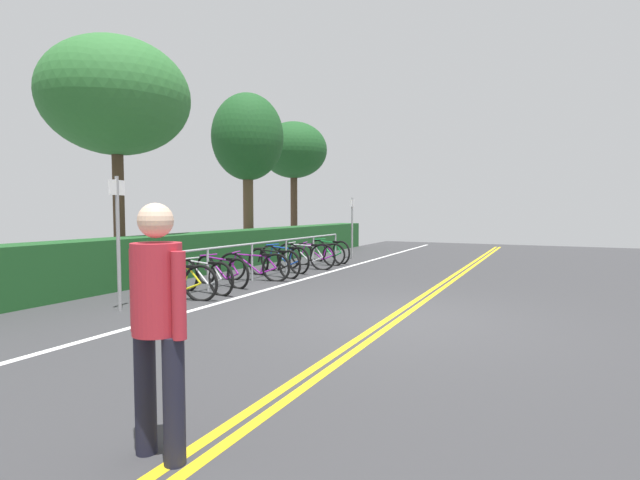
{
  "coord_description": "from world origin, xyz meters",
  "views": [
    {
      "loc": [
        -6.93,
        -2.08,
        1.63
      ],
      "look_at": [
        2.92,
        2.69,
        0.94
      ],
      "focal_mm": 26.85,
      "sensor_mm": 36.0,
      "label": 1
    }
  ],
  "objects_px": {
    "bicycle_8": "(329,251)",
    "tree_extra": "(294,151)",
    "bicycle_7": "(318,254)",
    "tree_mid": "(116,98)",
    "bicycle_6": "(306,256)",
    "pedestrian": "(158,313)",
    "bicycle_1": "(204,276)",
    "bicycle_4": "(274,263)",
    "bicycle_0": "(175,282)",
    "bicycle_5": "(284,259)",
    "sign_post_far": "(352,222)",
    "bicycle_2": "(221,271)",
    "bicycle_3": "(254,267)",
    "tree_far_right": "(248,138)",
    "sign_post_near": "(118,230)",
    "bike_rack": "(270,250)"
  },
  "relations": [
    {
      "from": "bicycle_7",
      "to": "tree_mid",
      "type": "distance_m",
      "value": 6.66
    },
    {
      "from": "bicycle_1",
      "to": "bicycle_4",
      "type": "bearing_deg",
      "value": -0.66
    },
    {
      "from": "pedestrian",
      "to": "sign_post_far",
      "type": "xyz_separation_m",
      "value": [
        12.54,
        3.72,
        0.28
      ]
    },
    {
      "from": "bike_rack",
      "to": "sign_post_near",
      "type": "height_order",
      "value": "sign_post_near"
    },
    {
      "from": "bicycle_3",
      "to": "tree_extra",
      "type": "distance_m",
      "value": 11.02
    },
    {
      "from": "sign_post_far",
      "to": "bicycle_2",
      "type": "bearing_deg",
      "value": 177.11
    },
    {
      "from": "bicycle_6",
      "to": "tree_far_right",
      "type": "relative_size",
      "value": 0.32
    },
    {
      "from": "bicycle_4",
      "to": "bicycle_6",
      "type": "height_order",
      "value": "bicycle_6"
    },
    {
      "from": "tree_far_right",
      "to": "bicycle_4",
      "type": "bearing_deg",
      "value": -138.26
    },
    {
      "from": "tree_extra",
      "to": "bicycle_7",
      "type": "bearing_deg",
      "value": -145.57
    },
    {
      "from": "tree_extra",
      "to": "bicycle_6",
      "type": "bearing_deg",
      "value": -148.82
    },
    {
      "from": "bike_rack",
      "to": "pedestrian",
      "type": "distance_m",
      "value": 8.61
    },
    {
      "from": "bicycle_4",
      "to": "sign_post_near",
      "type": "xyz_separation_m",
      "value": [
        -4.47,
        0.16,
        0.97
      ]
    },
    {
      "from": "bicycle_6",
      "to": "bicycle_7",
      "type": "distance_m",
      "value": 0.97
    },
    {
      "from": "sign_post_near",
      "to": "tree_mid",
      "type": "height_order",
      "value": "tree_mid"
    },
    {
      "from": "tree_far_right",
      "to": "pedestrian",
      "type": "bearing_deg",
      "value": -148.17
    },
    {
      "from": "bicycle_6",
      "to": "bicycle_8",
      "type": "relative_size",
      "value": 1.05
    },
    {
      "from": "bicycle_5",
      "to": "pedestrian",
      "type": "relative_size",
      "value": 1.05
    },
    {
      "from": "bicycle_1",
      "to": "bicycle_0",
      "type": "bearing_deg",
      "value": 178.19
    },
    {
      "from": "bicycle_5",
      "to": "sign_post_far",
      "type": "relative_size",
      "value": 0.86
    },
    {
      "from": "bicycle_0",
      "to": "bicycle_3",
      "type": "xyz_separation_m",
      "value": [
        2.58,
        0.01,
        -0.01
      ]
    },
    {
      "from": "bicycle_0",
      "to": "tree_far_right",
      "type": "relative_size",
      "value": 0.31
    },
    {
      "from": "bicycle_6",
      "to": "bicycle_5",
      "type": "bearing_deg",
      "value": 164.47
    },
    {
      "from": "sign_post_near",
      "to": "tree_mid",
      "type": "bearing_deg",
      "value": 48.35
    },
    {
      "from": "pedestrian",
      "to": "tree_mid",
      "type": "bearing_deg",
      "value": 50.0
    },
    {
      "from": "bicycle_6",
      "to": "sign_post_far",
      "type": "relative_size",
      "value": 0.86
    },
    {
      "from": "bike_rack",
      "to": "bicycle_4",
      "type": "xyz_separation_m",
      "value": [
        -0.02,
        -0.11,
        -0.32
      ]
    },
    {
      "from": "bike_rack",
      "to": "bicycle_1",
      "type": "relative_size",
      "value": 4.78
    },
    {
      "from": "bicycle_5",
      "to": "pedestrian",
      "type": "height_order",
      "value": "pedestrian"
    },
    {
      "from": "bicycle_8",
      "to": "tree_extra",
      "type": "relative_size",
      "value": 0.3
    },
    {
      "from": "bicycle_1",
      "to": "bicycle_4",
      "type": "height_order",
      "value": "bicycle_4"
    },
    {
      "from": "bicycle_5",
      "to": "tree_mid",
      "type": "xyz_separation_m",
      "value": [
        -2.67,
        2.96,
        3.89
      ]
    },
    {
      "from": "bicycle_6",
      "to": "bicycle_4",
      "type": "bearing_deg",
      "value": 179.61
    },
    {
      "from": "bicycle_0",
      "to": "bicycle_5",
      "type": "height_order",
      "value": "bicycle_5"
    },
    {
      "from": "bicycle_5",
      "to": "bicycle_6",
      "type": "xyz_separation_m",
      "value": [
        0.8,
        -0.22,
        0.01
      ]
    },
    {
      "from": "bicycle_2",
      "to": "bicycle_3",
      "type": "relative_size",
      "value": 0.99
    },
    {
      "from": "bicycle_4",
      "to": "pedestrian",
      "type": "distance_m",
      "value": 8.56
    },
    {
      "from": "bicycle_2",
      "to": "sign_post_far",
      "type": "xyz_separation_m",
      "value": [
        6.61,
        -0.33,
        0.92
      ]
    },
    {
      "from": "bicycle_5",
      "to": "bike_rack",
      "type": "bearing_deg",
      "value": -173.51
    },
    {
      "from": "bicycle_0",
      "to": "bicycle_4",
      "type": "height_order",
      "value": "bicycle_4"
    },
    {
      "from": "pedestrian",
      "to": "bicycle_7",
      "type": "bearing_deg",
      "value": 20.71
    },
    {
      "from": "bicycle_7",
      "to": "sign_post_far",
      "type": "distance_m",
      "value": 2.45
    },
    {
      "from": "bicycle_5",
      "to": "tree_mid",
      "type": "distance_m",
      "value": 5.57
    },
    {
      "from": "bicycle_6",
      "to": "pedestrian",
      "type": "xyz_separation_m",
      "value": [
        -9.31,
        -3.79,
        0.6
      ]
    },
    {
      "from": "bicycle_0",
      "to": "bicycle_8",
      "type": "distance_m",
      "value": 6.78
    },
    {
      "from": "bicycle_1",
      "to": "bicycle_4",
      "type": "relative_size",
      "value": 0.96
    },
    {
      "from": "bicycle_2",
      "to": "bicycle_4",
      "type": "height_order",
      "value": "bicycle_4"
    },
    {
      "from": "bicycle_0",
      "to": "bicycle_6",
      "type": "bearing_deg",
      "value": -0.75
    },
    {
      "from": "bicycle_1",
      "to": "tree_extra",
      "type": "relative_size",
      "value": 0.3
    },
    {
      "from": "bicycle_1",
      "to": "sign_post_near",
      "type": "distance_m",
      "value": 2.14
    }
  ]
}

